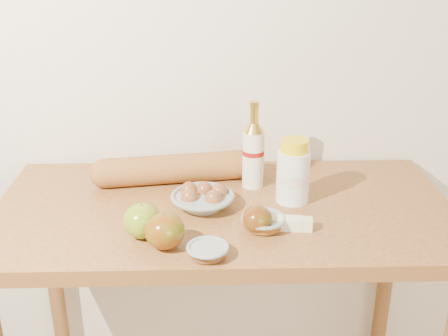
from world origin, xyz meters
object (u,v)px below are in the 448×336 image
Objects in this scene: baguette at (178,168)px; table at (224,246)px; egg_bowl at (203,198)px; cream_bottle at (293,173)px; bourbon_bottle at (253,153)px.

table is at bearing -59.22° from baguette.
egg_bowl is 0.18m from baguette.
egg_bowl is at bearing -174.44° from table.
egg_bowl is at bearing -74.24° from baguette.
cream_bottle is 0.91× the size of egg_bowl.
bourbon_bottle is at bearing 55.01° from table.
table is 0.27m from bourbon_bottle.
bourbon_bottle is 0.20m from egg_bowl.
baguette is at bearing 154.60° from cream_bottle.
baguette is (-0.13, 0.16, 0.16)m from table.
bourbon_bottle is (0.09, 0.12, 0.22)m from table.
cream_bottle reaches higher than baguette.
baguette is (-0.21, 0.03, -0.06)m from bourbon_bottle.
bourbon_bottle reaches higher than egg_bowl.
cream_bottle reaches higher than egg_bowl.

